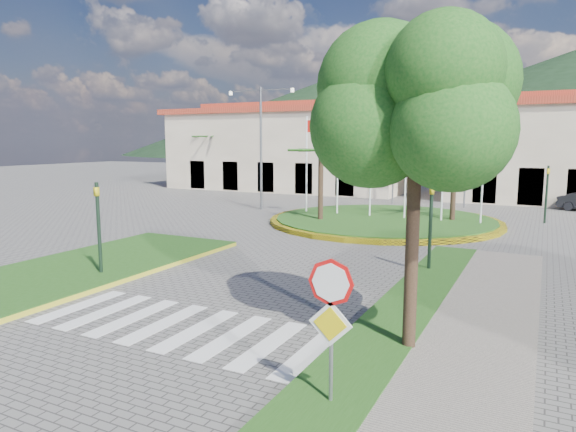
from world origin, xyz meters
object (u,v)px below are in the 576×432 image
at_px(deciduous_tree, 417,109).
at_px(roundabout_island, 384,220).
at_px(white_van, 303,186).
at_px(car_dark_a, 341,187).
at_px(stop_sign, 331,309).

bearing_deg(deciduous_tree, roundabout_island, 107.91).
xyz_separation_m(deciduous_tree, white_van, (-16.79, 30.49, -4.58)).
height_order(deciduous_tree, white_van, deciduous_tree).
distance_m(deciduous_tree, white_van, 35.10).
xyz_separation_m(deciduous_tree, car_dark_a, (-13.50, 31.19, -4.60)).
distance_m(stop_sign, car_dark_a, 36.60).
bearing_deg(car_dark_a, roundabout_island, -171.26).
bearing_deg(stop_sign, deciduous_tree, 78.82).
distance_m(white_van, car_dark_a, 3.36).
relative_size(stop_sign, white_van, 0.61).
distance_m(roundabout_island, stop_sign, 20.69).
bearing_deg(deciduous_tree, car_dark_a, 113.41).
height_order(roundabout_island, deciduous_tree, deciduous_tree).
xyz_separation_m(roundabout_island, car_dark_a, (-8.00, 14.19, 0.41)).
relative_size(deciduous_tree, car_dark_a, 2.00).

